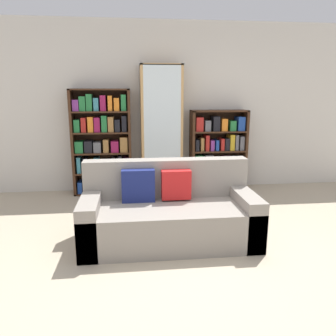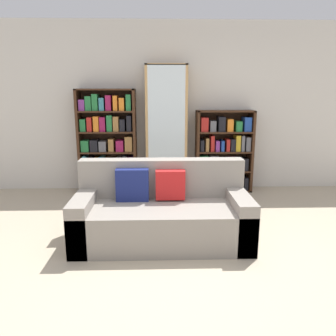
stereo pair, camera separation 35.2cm
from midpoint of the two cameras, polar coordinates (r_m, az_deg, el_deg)
The scene contains 7 objects.
ground_plane at distance 3.25m, azimuth 1.33°, elevation -16.41°, with size 16.00×16.00×0.00m, color tan.
wall_back at distance 5.45m, azimuth -2.39°, elevation 10.44°, with size 7.15×0.06×2.70m.
couch at distance 3.61m, azimuth -2.73°, elevation -8.03°, with size 1.86×0.84×0.86m.
bookshelf_left at distance 5.32m, azimuth -13.27°, elevation 4.17°, with size 0.92×0.32×1.65m.
display_cabinet at distance 5.25m, azimuth -3.11°, elevation 6.46°, with size 0.65×0.36×2.02m.
bookshelf_right at distance 5.45m, azimuth 6.85°, elevation 2.73°, with size 0.92×0.32×1.32m.
wine_bottle at distance 4.62m, azimuth 1.71°, elevation -5.01°, with size 0.07×0.07×0.40m.
Camera 1 is at (-0.57, -2.79, 1.59)m, focal length 35.00 mm.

